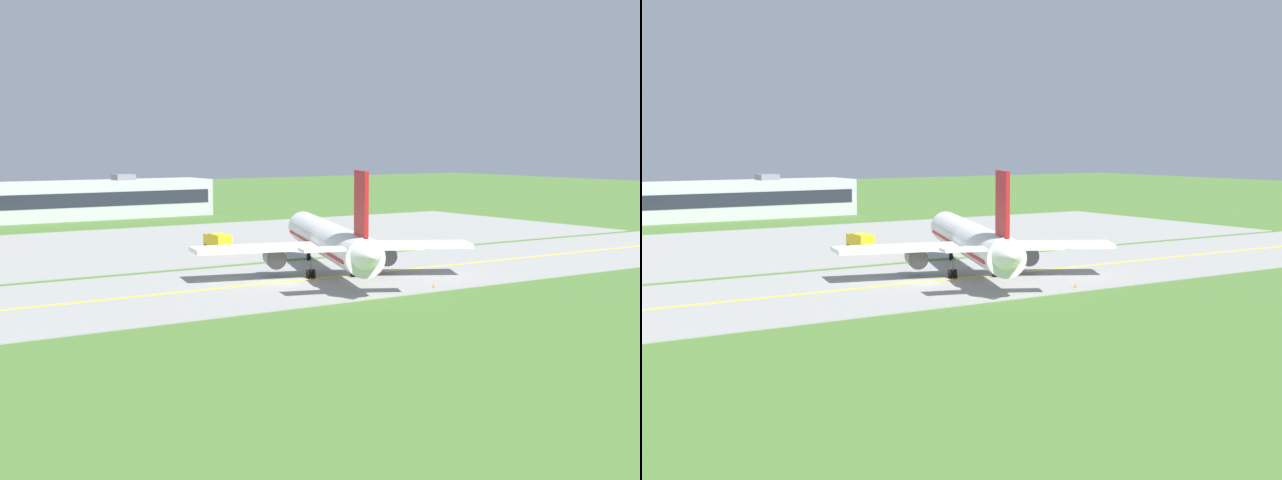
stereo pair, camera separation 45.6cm
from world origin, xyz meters
The scene contains 8 objects.
ground_plane centered at (0.00, 0.00, 0.00)m, with size 500.00×500.00×0.00m, color #47702D.
taxiway_strip centered at (0.00, 0.00, 0.05)m, with size 240.00×28.00×0.10m, color gray.
apron_pad centered at (10.00, 42.00, 0.05)m, with size 140.00×52.00×0.10m, color gray.
taxiway_centreline centered at (0.00, 0.00, 0.11)m, with size 220.00×0.60×0.01m, color yellow.
airplane_lead centered at (7.16, 1.06, 4.13)m, with size 31.32×37.98×12.70m.
service_truck_fuel centered at (6.71, 28.86, 1.53)m, with size 2.79×6.17×2.60m.
terminal_building centered at (5.77, 92.45, 3.81)m, with size 58.51×11.72×8.79m.
traffic_cone_near_edge centered at (11.54, -12.17, 0.30)m, with size 0.44×0.44×0.60m, color orange.
Camera 1 is at (-50.35, -83.96, 15.62)m, focal length 50.27 mm.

